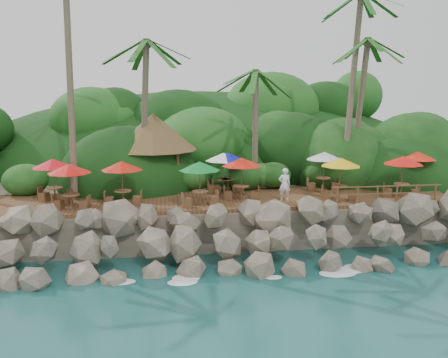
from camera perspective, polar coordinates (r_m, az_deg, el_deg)
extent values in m
plane|color=#19514F|center=(21.10, 2.15, -12.21)|extent=(140.00, 140.00, 0.00)
cube|color=gray|center=(36.01, -2.05, -0.70)|extent=(32.00, 25.20, 2.10)
ellipsoid|color=#143811|center=(43.55, -2.97, -0.09)|extent=(44.80, 28.00, 15.40)
cube|color=brown|center=(26.06, 0.00, -2.59)|extent=(26.00, 5.00, 0.20)
ellipsoid|color=white|center=(21.87, -22.52, -12.13)|extent=(1.20, 0.80, 0.06)
ellipsoid|color=white|center=(21.28, -14.52, -12.27)|extent=(1.20, 0.80, 0.06)
ellipsoid|color=white|center=(21.11, -6.23, -12.17)|extent=(1.20, 0.80, 0.06)
ellipsoid|color=white|center=(21.36, 2.02, -11.82)|extent=(1.20, 0.80, 0.06)
ellipsoid|color=white|center=(22.02, 9.89, -11.27)|extent=(1.20, 0.80, 0.06)
ellipsoid|color=white|center=(23.05, 17.16, -10.57)|extent=(1.20, 0.80, 0.06)
ellipsoid|color=white|center=(24.41, 23.68, -9.80)|extent=(1.20, 0.80, 0.06)
cylinder|color=brown|center=(27.86, -18.45, 11.93)|extent=(0.68, 3.03, 13.30)
cylinder|color=brown|center=(27.90, -9.76, 7.45)|extent=(1.01, 0.90, 8.76)
ellipsoid|color=#23601E|center=(28.00, -10.06, 16.43)|extent=(6.00, 6.00, 2.40)
cylinder|color=brown|center=(28.59, 3.87, 6.01)|extent=(0.56, 0.60, 7.11)
ellipsoid|color=#23601E|center=(28.51, 3.97, 13.14)|extent=(6.00, 6.00, 2.40)
cylinder|color=brown|center=(29.89, 15.46, 10.44)|extent=(1.85, 2.31, 11.74)
cylinder|color=brown|center=(30.70, 16.29, 7.73)|extent=(0.79, 1.19, 9.03)
ellipsoid|color=#23601E|center=(30.82, 16.76, 16.14)|extent=(6.00, 6.00, 2.40)
cylinder|color=brown|center=(27.52, -11.52, 0.67)|extent=(0.16, 0.16, 2.40)
cylinder|color=brown|center=(27.46, -5.68, 0.82)|extent=(0.16, 0.16, 2.40)
cylinder|color=brown|center=(30.27, -11.16, 1.60)|extent=(0.16, 0.16, 2.40)
cylinder|color=brown|center=(30.22, -5.85, 1.74)|extent=(0.16, 0.16, 2.40)
cone|color=brown|center=(28.54, -8.68, 5.79)|extent=(5.29, 5.29, 2.20)
cylinder|color=brown|center=(27.54, 0.48, -0.83)|extent=(0.08, 0.08, 0.77)
cylinder|color=brown|center=(27.46, 0.48, -0.02)|extent=(0.87, 0.87, 0.05)
cylinder|color=brown|center=(27.39, 0.48, 0.72)|extent=(0.05, 0.05, 2.28)
cone|color=#0C12A7|center=(27.24, 0.49, 2.76)|extent=(2.18, 2.18, 0.47)
cube|color=brown|center=(27.41, -1.00, -1.19)|extent=(0.48, 0.48, 0.48)
cube|color=brown|center=(27.74, 1.94, -1.05)|extent=(0.48, 0.48, 0.48)
cylinder|color=brown|center=(28.01, 20.97, -1.36)|extent=(0.08, 0.08, 0.77)
cylinder|color=brown|center=(27.93, 21.02, -0.57)|extent=(0.87, 0.87, 0.05)
cylinder|color=brown|center=(27.87, 21.07, 0.16)|extent=(0.05, 0.05, 2.28)
cone|color=red|center=(27.71, 21.21, 2.17)|extent=(2.18, 2.18, 0.47)
cube|color=brown|center=(27.96, 19.47, -1.59)|extent=(0.57, 0.57, 0.48)
cube|color=brown|center=(28.14, 22.41, -1.71)|extent=(0.57, 0.57, 0.48)
cylinder|color=brown|center=(24.25, -2.97, -2.45)|extent=(0.08, 0.08, 0.77)
cylinder|color=brown|center=(24.16, -2.98, -1.54)|extent=(0.87, 0.87, 0.05)
cylinder|color=brown|center=(24.09, -2.99, -0.70)|extent=(0.05, 0.05, 2.28)
cone|color=#0D7A29|center=(23.91, -3.01, 1.61)|extent=(2.18, 2.18, 0.47)
cube|color=brown|center=(24.08, -4.62, -2.92)|extent=(0.52, 0.52, 0.48)
cube|color=brown|center=(24.51, -1.35, -2.65)|extent=(0.52, 0.52, 0.48)
cylinder|color=brown|center=(27.53, -0.07, -0.83)|extent=(0.08, 0.08, 0.77)
cylinder|color=brown|center=(27.45, -0.07, -0.03)|extent=(0.87, 0.87, 0.05)
cylinder|color=brown|center=(27.38, -0.07, 0.72)|extent=(0.05, 0.05, 2.28)
cone|color=white|center=(27.23, -0.07, 2.76)|extent=(2.18, 2.18, 0.47)
cube|color=brown|center=(27.39, -1.54, -1.21)|extent=(0.48, 0.48, 0.48)
cube|color=brown|center=(27.74, 1.39, -1.05)|extent=(0.48, 0.48, 0.48)
cylinder|color=brown|center=(28.57, 12.11, -0.64)|extent=(0.08, 0.08, 0.77)
cylinder|color=brown|center=(28.50, 12.14, 0.13)|extent=(0.87, 0.87, 0.05)
cylinder|color=brown|center=(28.43, 12.17, 0.85)|extent=(0.05, 0.05, 2.28)
cone|color=silver|center=(28.28, 12.25, 2.82)|extent=(2.18, 2.18, 0.47)
cube|color=brown|center=(28.45, 10.67, -0.94)|extent=(0.48, 0.48, 0.48)
cube|color=brown|center=(28.77, 13.51, -0.92)|extent=(0.48, 0.48, 0.48)
cylinder|color=brown|center=(25.60, 2.15, -1.74)|extent=(0.08, 0.08, 0.77)
cylinder|color=brown|center=(25.51, 2.16, -0.87)|extent=(0.87, 0.87, 0.05)
cylinder|color=brown|center=(25.44, 2.16, -0.07)|extent=(0.05, 0.05, 2.28)
cone|color=red|center=(25.28, 2.18, 2.12)|extent=(2.18, 2.18, 0.47)
cube|color=brown|center=(25.64, 0.53, -2.04)|extent=(0.50, 0.50, 0.48)
cube|color=brown|center=(25.64, 3.77, -2.06)|extent=(0.50, 0.50, 0.48)
cylinder|color=brown|center=(24.91, -12.30, -2.33)|extent=(0.08, 0.08, 0.77)
cylinder|color=brown|center=(24.83, -12.34, -1.45)|extent=(0.87, 0.87, 0.05)
cylinder|color=brown|center=(24.75, -12.37, -0.63)|extent=(0.05, 0.05, 2.28)
cone|color=red|center=(24.58, -12.46, 1.62)|extent=(2.18, 2.18, 0.47)
cube|color=brown|center=(25.06, -13.93, -2.67)|extent=(0.46, 0.46, 0.48)
cube|color=brown|center=(24.85, -10.63, -2.65)|extent=(0.46, 0.46, 0.48)
cylinder|color=brown|center=(26.72, -20.09, -1.86)|extent=(0.08, 0.08, 0.77)
cylinder|color=brown|center=(26.64, -20.15, -1.04)|extent=(0.87, 0.87, 0.05)
cylinder|color=brown|center=(26.57, -20.20, -0.27)|extent=(0.05, 0.05, 2.28)
cone|color=red|center=(26.41, -20.34, 1.83)|extent=(2.18, 2.18, 0.47)
cube|color=brown|center=(27.19, -21.29, -2.05)|extent=(0.58, 0.58, 0.48)
cube|color=brown|center=(26.32, -18.81, -2.29)|extent=(0.58, 0.58, 0.48)
cylinder|color=brown|center=(26.32, 14.01, -1.71)|extent=(0.08, 0.08, 0.77)
cylinder|color=brown|center=(26.24, 14.05, -0.87)|extent=(0.87, 0.87, 0.05)
cylinder|color=brown|center=(26.17, 14.08, -0.09)|extent=(0.05, 0.05, 2.28)
cone|color=yellow|center=(26.01, 14.18, 2.04)|extent=(2.18, 2.18, 0.47)
cube|color=brown|center=(26.32, 12.41, -1.96)|extent=(0.55, 0.55, 0.48)
cube|color=brown|center=(26.41, 15.57, -2.06)|extent=(0.55, 0.55, 0.48)
cylinder|color=brown|center=(30.36, 22.50, -0.56)|extent=(0.08, 0.08, 0.77)
cylinder|color=brown|center=(30.29, 22.56, 0.17)|extent=(0.87, 0.87, 0.05)
cylinder|color=brown|center=(30.23, 22.61, 0.84)|extent=(0.05, 0.05, 2.28)
cone|color=red|center=(30.09, 22.74, 2.69)|extent=(2.18, 2.18, 0.47)
cube|color=brown|center=(29.81, 21.67, -0.99)|extent=(0.58, 0.58, 0.48)
cube|color=brown|center=(30.98, 23.26, -0.68)|extent=(0.58, 0.58, 0.48)
cylinder|color=brown|center=(24.71, -18.26, -2.75)|extent=(0.08, 0.08, 0.77)
cylinder|color=brown|center=(24.62, -18.31, -1.86)|extent=(0.87, 0.87, 0.05)
cylinder|color=brown|center=(24.55, -18.36, -1.03)|extent=(0.05, 0.05, 2.28)
cone|color=red|center=(24.37, -18.50, 1.24)|extent=(2.18, 2.18, 0.47)
cube|color=brown|center=(25.08, -19.71, -2.98)|extent=(0.54, 0.54, 0.48)
cube|color=brown|center=(24.42, -16.72, -3.17)|extent=(0.54, 0.54, 0.48)
cylinder|color=brown|center=(25.10, 13.81, -2.03)|extent=(0.10, 0.10, 1.00)
cylinder|color=brown|center=(25.51, 16.12, -1.94)|extent=(0.10, 0.10, 1.00)
cylinder|color=brown|center=(25.97, 18.34, -1.84)|extent=(0.10, 0.10, 1.00)
cylinder|color=brown|center=(26.46, 20.49, -1.75)|extent=(0.10, 0.10, 1.00)
cylinder|color=brown|center=(26.99, 22.56, -1.66)|extent=(0.10, 0.10, 1.00)
cylinder|color=brown|center=(27.55, 24.54, -1.57)|extent=(0.10, 0.10, 1.00)
cube|color=brown|center=(26.12, 19.49, -0.83)|extent=(6.10, 0.06, 0.06)
cube|color=brown|center=(26.20, 19.44, -1.69)|extent=(6.10, 0.06, 0.06)
imported|color=white|center=(25.47, 7.46, -0.68)|extent=(0.68, 0.46, 1.82)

